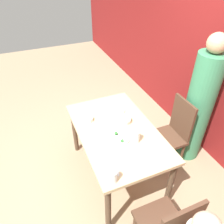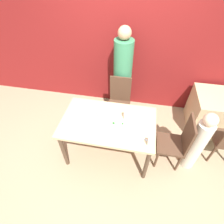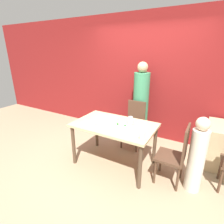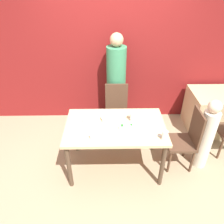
% 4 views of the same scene
% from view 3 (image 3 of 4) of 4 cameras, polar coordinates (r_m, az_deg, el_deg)
% --- Properties ---
extents(ground_plane, '(10.00, 10.00, 0.00)m').
position_cam_3_polar(ground_plane, '(3.32, 0.69, -16.15)').
color(ground_plane, '#998466').
extents(wall_back, '(10.00, 0.06, 2.70)m').
position_cam_3_polar(wall_back, '(4.03, 10.72, 10.86)').
color(wall_back, maroon).
rests_on(wall_back, ground_plane).
extents(dining_table, '(1.36, 0.84, 0.77)m').
position_cam_3_polar(dining_table, '(2.98, 0.75, -5.54)').
color(dining_table, tan).
rests_on(dining_table, ground_plane).
extents(chair_adult_spot, '(0.40, 0.40, 0.96)m').
position_cam_3_polar(chair_adult_spot, '(3.66, 7.20, -3.67)').
color(chair_adult_spot, '#4C3323').
rests_on(chair_adult_spot, ground_plane).
extents(chair_child_spot, '(0.40, 0.40, 0.96)m').
position_cam_3_polar(chair_child_spot, '(2.79, 20.13, -12.68)').
color(chair_child_spot, '#4C3323').
rests_on(chair_child_spot, ground_plane).
extents(person_adult, '(0.33, 0.33, 1.72)m').
position_cam_3_polar(person_adult, '(3.84, 9.30, 2.14)').
color(person_adult, '#387F56').
rests_on(person_adult, ground_plane).
extents(person_child, '(0.22, 0.22, 1.13)m').
position_cam_3_polar(person_child, '(2.76, 25.96, -13.08)').
color(person_child, beige).
rests_on(person_child, ground_plane).
extents(bowl_curry, '(0.18, 0.18, 0.06)m').
position_cam_3_polar(bowl_curry, '(3.08, 0.24, -2.20)').
color(bowl_curry, silver).
rests_on(bowl_curry, dining_table).
extents(plate_rice_adult, '(0.23, 0.23, 0.05)m').
position_cam_3_polar(plate_rice_adult, '(3.18, -3.42, -1.75)').
color(plate_rice_adult, white).
rests_on(plate_rice_adult, dining_table).
extents(plate_rice_child, '(0.22, 0.22, 0.06)m').
position_cam_3_polar(plate_rice_child, '(2.83, 3.01, -4.53)').
color(plate_rice_child, white).
rests_on(plate_rice_child, dining_table).
extents(bowl_rice_small, '(0.11, 0.11, 0.05)m').
position_cam_3_polar(bowl_rice_small, '(2.88, -6.42, -4.02)').
color(bowl_rice_small, white).
rests_on(bowl_rice_small, dining_table).
extents(glass_water_tall, '(0.07, 0.07, 0.13)m').
position_cam_3_polar(glass_water_tall, '(2.44, 9.79, -7.72)').
color(glass_water_tall, silver).
rests_on(glass_water_tall, dining_table).
extents(glass_water_short, '(0.07, 0.07, 0.14)m').
position_cam_3_polar(glass_water_short, '(2.90, 6.02, -2.84)').
color(glass_water_short, silver).
rests_on(glass_water_short, dining_table).
extents(napkin_folded, '(0.14, 0.14, 0.01)m').
position_cam_3_polar(napkin_folded, '(3.02, -8.01, -3.40)').
color(napkin_folded, white).
rests_on(napkin_folded, dining_table).
extents(fork_steel, '(0.18, 0.08, 0.01)m').
position_cam_3_polar(fork_steel, '(2.88, 8.88, -4.60)').
color(fork_steel, silver).
rests_on(fork_steel, dining_table).
extents(spoon_steel, '(0.17, 0.10, 0.01)m').
position_cam_3_polar(spoon_steel, '(2.59, 8.21, -7.50)').
color(spoon_steel, silver).
rests_on(spoon_steel, dining_table).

